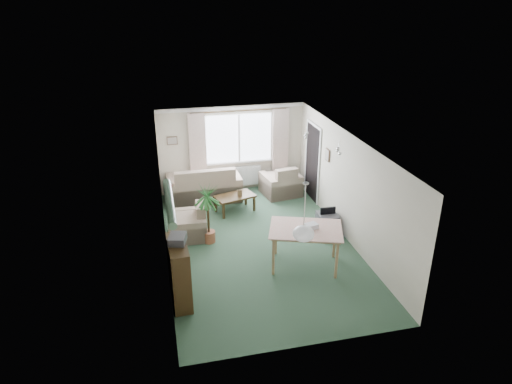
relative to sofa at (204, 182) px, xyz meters
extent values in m
plane|color=#2A4632|center=(0.87, -2.75, -0.48)|extent=(6.50, 6.50, 0.00)
cube|color=white|center=(1.07, 0.48, 1.02)|extent=(1.80, 0.03, 1.30)
cube|color=black|center=(1.07, 0.40, 1.79)|extent=(2.60, 0.03, 0.03)
cube|color=beige|center=(-0.08, 0.38, 0.79)|extent=(0.45, 0.08, 2.00)
cube|color=beige|center=(2.22, 0.38, 0.79)|extent=(0.45, 0.08, 2.00)
cube|color=white|center=(1.07, 0.44, -0.08)|extent=(1.20, 0.10, 0.55)
cube|color=black|center=(2.86, -0.55, 0.52)|extent=(0.03, 0.95, 2.00)
sphere|color=white|center=(1.07, -5.05, 1.00)|extent=(0.36, 0.36, 0.36)
cylinder|color=#196626|center=(-1.05, -5.05, 1.80)|extent=(1.60, 1.60, 0.12)
sphere|color=silver|center=(2.17, -1.85, 1.74)|extent=(0.20, 0.20, 0.20)
sphere|color=silver|center=(2.47, -3.05, 1.74)|extent=(0.20, 0.20, 0.20)
cube|color=brown|center=(-0.73, 0.48, 1.07)|extent=(0.28, 0.03, 0.22)
cube|color=brown|center=(2.85, -1.55, 1.07)|extent=(0.03, 0.24, 0.30)
cube|color=beige|center=(0.00, 0.00, 0.00)|extent=(1.95, 1.05, 0.97)
cube|color=#B4AB88|center=(2.10, -0.15, -0.05)|extent=(1.09, 1.05, 0.86)
cube|color=beige|center=(-0.63, -2.00, -0.09)|extent=(0.88, 0.92, 0.79)
cube|color=black|center=(0.67, -0.95, -0.26)|extent=(1.09, 0.81, 0.44)
cube|color=brown|center=(0.79, -0.99, 0.03)|extent=(0.12, 0.06, 0.16)
cube|color=black|center=(-0.97, -4.36, 0.10)|extent=(0.36, 0.97, 1.17)
cube|color=#37363B|center=(-0.95, -4.32, 0.75)|extent=(0.36, 0.41, 0.14)
cylinder|color=#216130|center=(-0.18, -2.36, 0.21)|extent=(0.68, 0.68, 1.39)
cube|color=#A8795B|center=(1.58, -3.77, -0.07)|extent=(1.54, 1.26, 0.83)
cube|color=silver|center=(1.68, -3.78, 0.40)|extent=(0.29, 0.23, 0.12)
cube|color=#38373C|center=(2.57, -2.47, -0.27)|extent=(0.44, 0.49, 0.44)
cylinder|color=#22419E|center=(2.52, -2.79, -0.43)|extent=(0.76, 0.76, 0.12)
camera|label=1|loc=(-1.18, -11.32, 4.62)|focal=32.00mm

